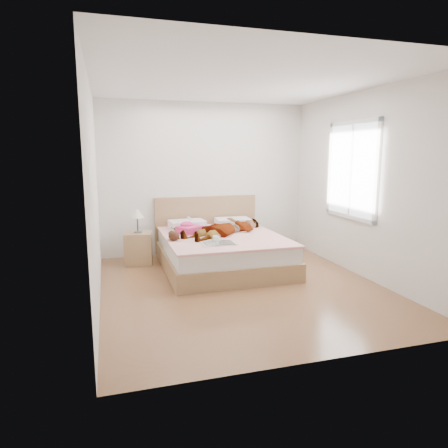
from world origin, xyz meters
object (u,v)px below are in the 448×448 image
at_px(nightstand, 138,246).
at_px(woman, 226,226).
at_px(bed, 221,249).
at_px(coffee_mug, 216,239).
at_px(phone, 190,218).
at_px(plush_toy, 173,236).
at_px(towel, 189,228).
at_px(magazine, 219,243).

bearing_deg(nightstand, woman, -16.85).
height_order(bed, coffee_mug, bed).
xyz_separation_m(woman, bed, (-0.11, -0.08, -0.34)).
relative_size(woman, nightstand, 1.78).
height_order(woman, bed, bed).
height_order(phone, plush_toy, phone).
xyz_separation_m(woman, towel, (-0.57, 0.14, -0.04)).
height_order(towel, plush_toy, towel).
xyz_separation_m(towel, magazine, (0.24, -0.86, -0.06)).
distance_m(phone, nightstand, 0.93).
height_order(woman, coffee_mug, woman).
relative_size(bed, coffee_mug, 15.59).
bearing_deg(bed, nightstand, 158.45).
bearing_deg(magazine, woman, 65.67).
height_order(magazine, coffee_mug, coffee_mug).
xyz_separation_m(towel, coffee_mug, (0.23, -0.80, -0.02)).
bearing_deg(towel, bed, -25.60).
relative_size(bed, nightstand, 2.33).
distance_m(woman, bed, 0.37).
relative_size(coffee_mug, nightstand, 0.15).
bearing_deg(bed, phone, 128.99).
xyz_separation_m(woman, phone, (-0.50, 0.40, 0.08)).
xyz_separation_m(magazine, nightstand, (-1.01, 1.13, -0.22)).
distance_m(woman, coffee_mug, 0.75).
distance_m(towel, plush_toy, 0.56).
xyz_separation_m(phone, nightstand, (-0.83, 0.00, -0.40)).
distance_m(bed, nightstand, 1.31).
height_order(phone, nightstand, nightstand).
height_order(coffee_mug, nightstand, nightstand).
bearing_deg(magazine, plush_toy, 144.06).
xyz_separation_m(towel, nightstand, (-0.76, 0.26, -0.29)).
height_order(bed, towel, bed).
xyz_separation_m(coffee_mug, nightstand, (-0.99, 1.07, -0.27)).
xyz_separation_m(towel, plush_toy, (-0.31, -0.46, -0.00)).
xyz_separation_m(woman, coffee_mug, (-0.34, -0.66, -0.06)).
relative_size(coffee_mug, plush_toy, 0.53).
distance_m(phone, plush_toy, 0.82).
height_order(coffee_mug, plush_toy, plush_toy).
relative_size(bed, plush_toy, 8.34).
distance_m(bed, plush_toy, 0.86).
distance_m(bed, towel, 0.59).
bearing_deg(phone, nightstand, 148.02).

